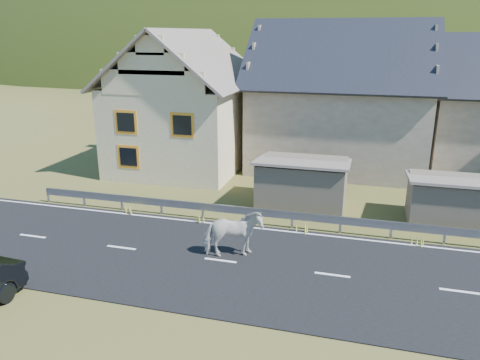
% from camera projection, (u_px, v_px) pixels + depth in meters
% --- Properties ---
extents(ground, '(160.00, 160.00, 0.00)m').
position_uv_depth(ground, '(332.00, 276.00, 15.94)').
color(ground, '#3C4014').
rests_on(ground, ground).
extents(road, '(60.00, 7.00, 0.04)m').
position_uv_depth(road, '(332.00, 275.00, 15.93)').
color(road, black).
rests_on(road, ground).
extents(lane_markings, '(60.00, 6.60, 0.01)m').
position_uv_depth(lane_markings, '(332.00, 275.00, 15.92)').
color(lane_markings, silver).
rests_on(lane_markings, road).
extents(guardrail, '(28.10, 0.09, 0.75)m').
position_uv_depth(guardrail, '(341.00, 221.00, 19.15)').
color(guardrail, '#93969B').
rests_on(guardrail, ground).
extents(shed_left, '(4.30, 3.30, 2.40)m').
position_uv_depth(shed_left, '(302.00, 184.00, 22.09)').
color(shed_left, '#695D4E').
rests_on(shed_left, ground).
extents(shed_right, '(3.80, 2.90, 2.20)m').
position_uv_depth(shed_right, '(452.00, 202.00, 20.01)').
color(shed_right, '#695D4E').
rests_on(shed_right, ground).
extents(house_cream, '(7.80, 9.80, 8.30)m').
position_uv_depth(house_cream, '(185.00, 95.00, 28.18)').
color(house_cream, beige).
rests_on(house_cream, ground).
extents(house_stone_a, '(10.80, 9.80, 8.90)m').
position_uv_depth(house_stone_a, '(341.00, 89.00, 28.59)').
color(house_stone_a, '#9F907E').
rests_on(house_stone_a, ground).
extents(mountain, '(440.00, 280.00, 260.00)m').
position_uv_depth(mountain, '(380.00, 106.00, 186.20)').
color(mountain, '#293A13').
rests_on(mountain, ground).
extents(conifer_patch, '(76.00, 50.00, 28.00)m').
position_uv_depth(conifer_patch, '(165.00, 40.00, 129.17)').
color(conifer_patch, black).
rests_on(conifer_patch, ground).
extents(horse, '(1.69, 2.34, 1.80)m').
position_uv_depth(horse, '(233.00, 234.00, 16.99)').
color(horse, beige).
rests_on(horse, road).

